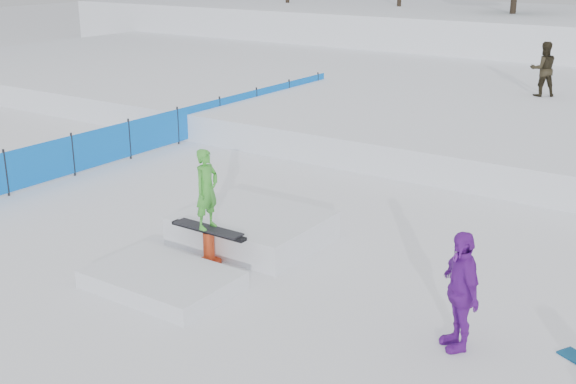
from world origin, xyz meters
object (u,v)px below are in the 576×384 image
Objects in this scene: safety_fence at (178,126)px; walker_olive at (543,69)px; spectator_purple at (460,290)px; jib_rail_feature at (229,238)px.

safety_fence is 9.01× the size of walker_olive.
spectator_purple is (11.00, -6.25, 0.32)m from safety_fence.
walker_olive is at bearing 50.02° from safety_fence.
walker_olive is 15.79m from spectator_purple.
safety_fence is 9.17× the size of spectator_purple.
walker_olive reaches higher than spectator_purple.
safety_fence is at bearing 139.03° from jib_rail_feature.
walker_olive is at bearing 84.44° from jib_rail_feature.
walker_olive is 0.40× the size of jib_rail_feature.
jib_rail_feature reaches higher than spectator_purple.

